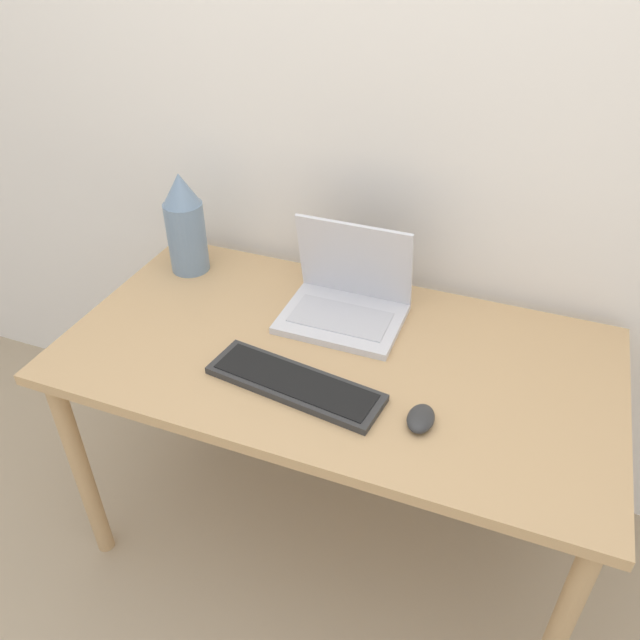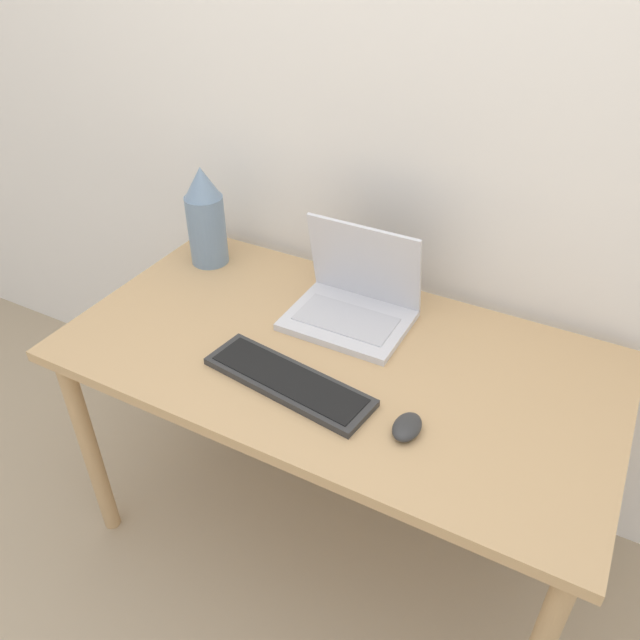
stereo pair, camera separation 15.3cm
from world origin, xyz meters
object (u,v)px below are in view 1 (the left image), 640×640
Objects in this scene: keyboard at (295,384)px; mouse at (421,419)px; laptop at (346,298)px; vase at (185,224)px.

keyboard is 4.85× the size of mouse.
mouse is at bearing -48.96° from laptop.
laptop is 0.72× the size of keyboard.
vase reaches higher than keyboard.
laptop is 0.54m from vase.
keyboard is 0.66m from vase.
laptop is 1.03× the size of vase.
mouse reaches higher than keyboard.
laptop is at bearing -6.63° from vase.
mouse is 0.92m from vase.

